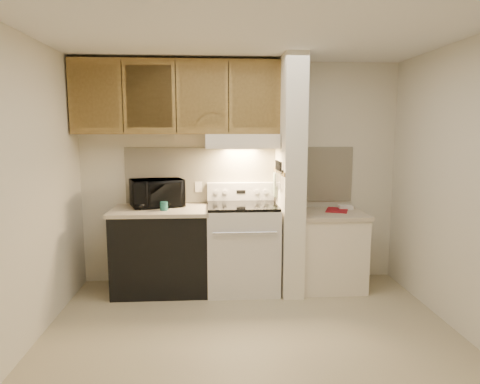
{
  "coord_description": "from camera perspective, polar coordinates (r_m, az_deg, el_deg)",
  "views": [
    {
      "loc": [
        -0.32,
        -3.37,
        1.74
      ],
      "look_at": [
        -0.05,
        0.75,
        1.14
      ],
      "focal_mm": 32.0,
      "sensor_mm": 36.0,
      "label": 1
    }
  ],
  "objects": [
    {
      "name": "cab_door_a",
      "position": [
        4.7,
        -18.75,
        12.01
      ],
      "size": [
        0.46,
        0.01,
        0.63
      ],
      "primitive_type": "cube",
      "color": "olive",
      "rests_on": "upper_cabinets"
    },
    {
      "name": "wall_left",
      "position": [
        3.72,
        -27.13,
        -0.28
      ],
      "size": [
        0.02,
        3.0,
        2.5
      ],
      "primitive_type": "cube",
      "color": "beige",
      "rests_on": "floor"
    },
    {
      "name": "microwave",
      "position": [
        4.77,
        -11.02,
        -0.11
      ],
      "size": [
        0.64,
        0.53,
        0.3
      ],
      "primitive_type": "imported",
      "rotation": [
        0.0,
        0.0,
        0.33
      ],
      "color": "black",
      "rests_on": "left_countertop"
    },
    {
      "name": "range_knob_right_outer",
      "position": [
        4.86,
        3.43,
        0.05
      ],
      "size": [
        0.05,
        0.02,
        0.05
      ],
      "primitive_type": "cylinder",
      "rotation": [
        1.57,
        0.0,
        0.0
      ],
      "color": "silver",
      "rests_on": "range_backguard"
    },
    {
      "name": "range_knob_right_inner",
      "position": [
        4.84,
        2.25,
        0.04
      ],
      "size": [
        0.05,
        0.02,
        0.05
      ],
      "primitive_type": "cylinder",
      "rotation": [
        1.57,
        0.0,
        0.0
      ],
      "color": "silver",
      "rests_on": "range_backguard"
    },
    {
      "name": "cab_gap_c",
      "position": [
        4.55,
        -1.53,
        12.57
      ],
      "size": [
        0.01,
        0.01,
        0.73
      ],
      "primitive_type": "cube",
      "color": "black",
      "rests_on": "upper_cabinets"
    },
    {
      "name": "knife_handle_c",
      "position": [
        4.54,
        5.13,
        3.52
      ],
      "size": [
        0.02,
        0.02,
        0.1
      ],
      "primitive_type": "cylinder",
      "color": "black",
      "rests_on": "knife_strip"
    },
    {
      "name": "cab_gap_b",
      "position": [
        4.57,
        -8.55,
        12.47
      ],
      "size": [
        0.01,
        0.01,
        0.73
      ],
      "primitive_type": "cube",
      "color": "black",
      "rests_on": "upper_cabinets"
    },
    {
      "name": "left_countertop",
      "position": [
        4.65,
        -10.57,
        -2.44
      ],
      "size": [
        1.04,
        0.67,
        0.04
      ],
      "primitive_type": "cube",
      "color": "beige",
      "rests_on": "dishwasher_front"
    },
    {
      "name": "spoon_rest",
      "position": [
        4.85,
        -10.79,
        -1.68
      ],
      "size": [
        0.24,
        0.13,
        0.02
      ],
      "primitive_type": "cube",
      "rotation": [
        0.0,
        0.0,
        0.27
      ],
      "color": "black",
      "rests_on": "left_countertop"
    },
    {
      "name": "wall_right",
      "position": [
        4.02,
        28.2,
        0.22
      ],
      "size": [
        0.02,
        3.0,
        2.5
      ],
      "primitive_type": "cube",
      "color": "beige",
      "rests_on": "floor"
    },
    {
      "name": "pillar_trim",
      "position": [
        4.6,
        5.24,
        2.71
      ],
      "size": [
        0.01,
        0.7,
        0.04
      ],
      "primitive_type": "cube",
      "color": "olive",
      "rests_on": "partition_pillar"
    },
    {
      "name": "partition_pillar",
      "position": [
        4.63,
        6.66,
        2.09
      ],
      "size": [
        0.22,
        0.7,
        2.5
      ],
      "primitive_type": "cube",
      "color": "white",
      "rests_on": "floor"
    },
    {
      "name": "teal_jar",
      "position": [
        4.54,
        -10.11,
        -1.86
      ],
      "size": [
        0.11,
        0.11,
        0.09
      ],
      "primitive_type": "cylinder",
      "rotation": [
        0.0,
        0.0,
        0.36
      ],
      "color": "#1E6159",
      "rests_on": "left_countertop"
    },
    {
      "name": "range_backguard",
      "position": [
        4.87,
        0.09,
        0.09
      ],
      "size": [
        0.76,
        0.08,
        0.2
      ],
      "primitive_type": "cube",
      "color": "silver",
      "rests_on": "range_body"
    },
    {
      "name": "right_countertop",
      "position": [
        4.79,
        12.0,
        -2.9
      ],
      "size": [
        0.74,
        0.64,
        0.04
      ],
      "primitive_type": "cube",
      "color": "beige",
      "rests_on": "right_cab_base"
    },
    {
      "name": "hood_lip",
      "position": [
        4.46,
        0.41,
        6.17
      ],
      "size": [
        0.78,
        0.04,
        0.06
      ],
      "primitive_type": "cube",
      "color": "white",
      "rests_on": "range_hood"
    },
    {
      "name": "knife_handle_b",
      "position": [
        4.46,
        5.29,
        3.43
      ],
      "size": [
        0.02,
        0.02,
        0.1
      ],
      "primitive_type": "cylinder",
      "color": "black",
      "rests_on": "knife_strip"
    },
    {
      "name": "upper_cabinets",
      "position": [
        4.73,
        -8.38,
        12.33
      ],
      "size": [
        2.18,
        0.33,
        0.77
      ],
      "primitive_type": "cube",
      "color": "olive",
      "rests_on": "wall_back"
    },
    {
      "name": "knife_handle_d",
      "position": [
        4.63,
        4.96,
        3.62
      ],
      "size": [
        0.02,
        0.02,
        0.1
      ],
      "primitive_type": "cylinder",
      "color": "black",
      "rests_on": "knife_strip"
    },
    {
      "name": "range_display",
      "position": [
        4.83,
        0.13,
        0.02
      ],
      "size": [
        0.1,
        0.01,
        0.04
      ],
      "primitive_type": "cube",
      "color": "black",
      "rests_on": "range_backguard"
    },
    {
      "name": "cooktop",
      "position": [
        4.61,
        0.33,
        -1.83
      ],
      "size": [
        0.74,
        0.64,
        0.03
      ],
      "primitive_type": "cube",
      "color": "black",
      "rests_on": "range_body"
    },
    {
      "name": "oven_handle",
      "position": [
        4.31,
        0.66,
        -5.47
      ],
      "size": [
        0.65,
        0.02,
        0.02
      ],
      "primitive_type": "cylinder",
      "rotation": [
        0.0,
        1.57,
        0.0
      ],
      "color": "silver",
      "rests_on": "range_body"
    },
    {
      "name": "backsplash",
      "position": [
        4.9,
        0.06,
        2.31
      ],
      "size": [
        2.6,
        0.02,
        0.63
      ],
      "primitive_type": "cube",
      "color": "#FCF0CC",
      "rests_on": "wall_back"
    },
    {
      "name": "knife_handle_e",
      "position": [
        4.69,
        4.85,
        3.67
      ],
      "size": [
        0.02,
        0.02,
        0.1
      ],
      "primitive_type": "cylinder",
      "color": "black",
      "rests_on": "knife_strip"
    },
    {
      "name": "knife_strip",
      "position": [
        4.55,
        5.27,
        2.9
      ],
      "size": [
        0.02,
        0.42,
        0.04
      ],
      "primitive_type": "cube",
      "color": "black",
      "rests_on": "partition_pillar"
    },
    {
      "name": "red_folder",
      "position": [
        4.91,
        12.82,
        -2.36
      ],
      "size": [
        0.33,
        0.37,
        0.01
      ],
      "primitive_type": "cube",
      "rotation": [
        0.0,
        0.0,
        -0.37
      ],
      "color": "maroon",
      "rests_on": "right_countertop"
    },
    {
      "name": "knife_blade_d",
      "position": [
        4.64,
        4.95,
        1.76
      ],
      "size": [
        0.01,
        0.04,
        0.16
      ],
      "primitive_type": "cube",
      "color": "silver",
      "rests_on": "knife_strip"
    },
    {
      "name": "cab_door_d",
      "position": [
        4.57,
        1.97,
        12.55
      ],
      "size": [
        0.46,
        0.01,
        0.63
      ],
      "primitive_type": "cube",
      "color": "olive",
      "rests_on": "upper_cabinets"
    },
    {
      "name": "knife_handle_a",
      "position": [
        4.38,
        5.45,
        3.35
      ],
      "size": [
        0.02,
        0.02,
        0.1
      ],
      "primitive_type": "cylinder",
      "color": "black",
      "rests_on": "knife_strip"
    },
    {
      "name": "range_knob_left_outer",
      "position": [
        4.82,
        -3.19,
        -0.01
      ],
      "size": [
        0.05,
        0.02,
        0.05
      ],
      "primitive_type": "cylinder",
      "rotation": [
        1.57,
        0.0,
        0.0
      ],
      "color": "silver",
      "rests_on": "range_backguard"
    },
    {
      "name": "knife_blade_c",
      "position": [
        4.55,
        5.13,
        1.37
      ],
      "size": [
        0.01,
        0.04,
        0.2
      ],
      "primitive_type": "cube",
      "color": "silver",
      "rests_on": "knife_strip"
    },
    {
      "name": "knife_blade_e",
      "position": [
        4.71,
        4.81,
        1.74
      ],
      "size": [
        0.01,
        0.04,
        0.18
      ],
      "primitive_type": "cube",
      "color": "silver",
      "rests_on": "knife_strip"
    },
    {
      "name": "wall_back",
      "position": [
        4.91,
        0.05,
        2.5
      ],
      "size": [
        3.6,
        2.5,
        0.02
      ],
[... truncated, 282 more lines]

